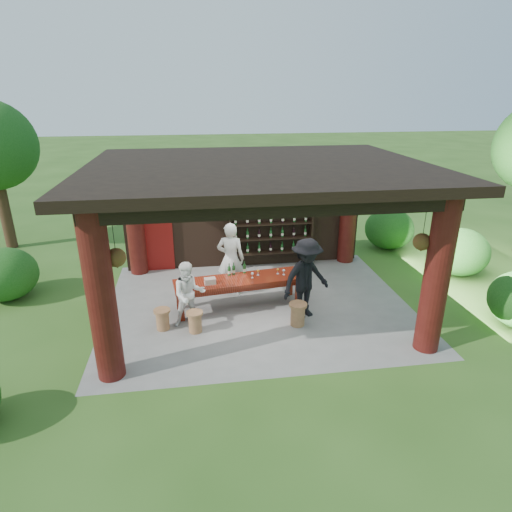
{
  "coord_description": "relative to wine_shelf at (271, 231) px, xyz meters",
  "views": [
    {
      "loc": [
        -1.45,
        -9.42,
        5.0
      ],
      "look_at": [
        0.0,
        0.4,
        1.15
      ],
      "focal_mm": 30.0,
      "sensor_mm": 36.0,
      "label": 1
    }
  ],
  "objects": [
    {
      "name": "stool_far_left",
      "position": [
        -3.04,
        -3.29,
        -0.85
      ],
      "size": [
        0.37,
        0.37,
        0.49
      ],
      "rotation": [
        0.0,
        0.0,
        0.25
      ],
      "color": "brown",
      "rests_on": "ground"
    },
    {
      "name": "wine_shelf",
      "position": [
        0.0,
        0.0,
        0.0
      ],
      "size": [
        2.5,
        0.38,
        2.2
      ],
      "color": "black",
      "rests_on": "ground"
    },
    {
      "name": "ground",
      "position": [
        -0.75,
        -2.45,
        -1.11
      ],
      "size": [
        90.0,
        90.0,
        0.0
      ],
      "primitive_type": "plane",
      "color": "#2D5119",
      "rests_on": "ground"
    },
    {
      "name": "guest_woman",
      "position": [
        -2.42,
        -3.17,
        -0.35
      ],
      "size": [
        0.81,
        0.67,
        1.52
      ],
      "primitive_type": "imported",
      "rotation": [
        0.0,
        0.0,
        0.14
      ],
      "color": "white",
      "rests_on": "ground"
    },
    {
      "name": "table_bottles",
      "position": [
        -1.27,
        -2.18,
        -0.2
      ],
      "size": [
        0.47,
        0.17,
        0.31
      ],
      "color": "#194C1E",
      "rests_on": "tasting_table"
    },
    {
      "name": "shrubs",
      "position": [
        1.11,
        -1.81,
        -0.55
      ],
      "size": [
        13.88,
        8.34,
        1.36
      ],
      "color": "#194C14",
      "rests_on": "ground"
    },
    {
      "name": "tasting_table",
      "position": [
        -1.24,
        -2.48,
        -0.48
      ],
      "size": [
        3.19,
        1.19,
        0.75
      ],
      "rotation": [
        0.0,
        0.0,
        0.13
      ],
      "color": "#561A0C",
      "rests_on": "ground"
    },
    {
      "name": "stool_near_left",
      "position": [
        -2.32,
        -3.51,
        -0.85
      ],
      "size": [
        0.37,
        0.37,
        0.49
      ],
      "rotation": [
        0.0,
        0.0,
        0.14
      ],
      "color": "brown",
      "rests_on": "ground"
    },
    {
      "name": "pavilion",
      "position": [
        -0.76,
        -2.02,
        1.03
      ],
      "size": [
        7.5,
        6.0,
        3.6
      ],
      "color": "slate",
      "rests_on": "ground"
    },
    {
      "name": "guest_man",
      "position": [
        0.25,
        -3.17,
        -0.14
      ],
      "size": [
        1.43,
        1.15,
        1.93
      ],
      "primitive_type": "imported",
      "rotation": [
        0.0,
        0.0,
        0.4
      ],
      "color": "black",
      "rests_on": "ground"
    },
    {
      "name": "table_glasses",
      "position": [
        -0.5,
        -2.38,
        -0.28
      ],
      "size": [
        0.86,
        0.22,
        0.15
      ],
      "color": "silver",
      "rests_on": "tasting_table"
    },
    {
      "name": "host",
      "position": [
        -1.35,
        -1.69,
        -0.14
      ],
      "size": [
        0.79,
        0.62,
        1.93
      ],
      "primitive_type": "imported",
      "rotation": [
        0.0,
        0.0,
        2.9
      ],
      "color": "silver",
      "rests_on": "ground"
    },
    {
      "name": "napkin_basket",
      "position": [
        -1.93,
        -2.66,
        -0.29
      ],
      "size": [
        0.28,
        0.21,
        0.14
      ],
      "primitive_type": "cube",
      "rotation": [
        0.0,
        0.0,
        0.13
      ],
      "color": "#BF6672",
      "rests_on": "tasting_table"
    },
    {
      "name": "stool_near_right",
      "position": [
        -0.01,
        -3.55,
        -0.82
      ],
      "size": [
        0.41,
        0.41,
        0.54
      ],
      "rotation": [
        0.0,
        0.0,
        0.05
      ],
      "color": "brown",
      "rests_on": "ground"
    },
    {
      "name": "trees",
      "position": [
        2.79,
        -0.98,
        2.26
      ],
      "size": [
        19.65,
        11.65,
        4.8
      ],
      "color": "#3F2819",
      "rests_on": "ground"
    }
  ]
}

